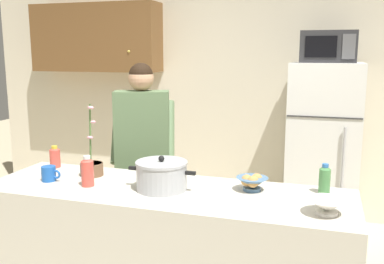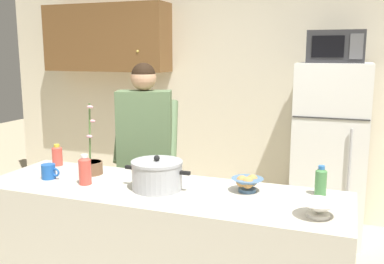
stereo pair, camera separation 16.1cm
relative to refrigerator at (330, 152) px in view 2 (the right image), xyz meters
The scene contains 13 objects.
back_wall_unit 1.35m from the refrigerator, 160.18° to the left, with size 6.00×0.48×2.60m.
kitchen_island 2.08m from the refrigerator, 115.47° to the right, with size 2.22×0.68×0.92m, color beige.
refrigerator is the anchor object (origin of this frame).
microwave 0.96m from the refrigerator, 89.93° to the right, with size 0.48×0.37×0.28m.
person_near_pot 1.76m from the refrigerator, 139.91° to the right, with size 0.59×0.53×1.65m.
cooking_pot 2.07m from the refrigerator, 115.70° to the right, with size 0.42×0.31×0.21m.
coffee_mug 2.52m from the refrigerator, 130.64° to the right, with size 0.13×0.09×0.10m.
bread_bowl 1.77m from the refrigerator, 102.38° to the right, with size 0.19×0.19×0.10m.
empty_bowl 1.99m from the refrigerator, 88.72° to the right, with size 0.20×0.20×0.08m.
bottle_near_edge 1.66m from the refrigerator, 89.01° to the right, with size 0.07×0.07×0.18m.
bottle_mid_counter 2.42m from the refrigerator, 138.10° to the right, with size 0.07×0.07×0.16m.
bottle_far_corner 2.36m from the refrigerator, 125.00° to the right, with size 0.08×0.08×0.19m.
potted_orchid 2.25m from the refrigerator, 130.02° to the right, with size 0.15×0.15×0.48m.
Camera 2 is at (1.05, -2.26, 1.73)m, focal length 40.56 mm.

